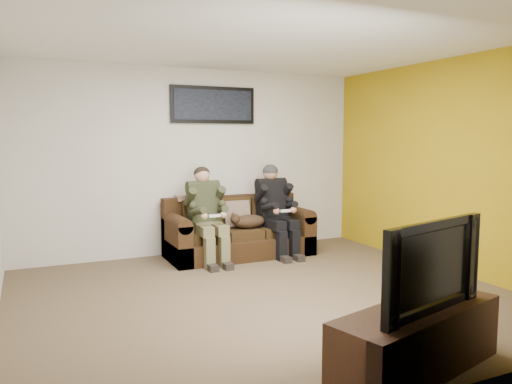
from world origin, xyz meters
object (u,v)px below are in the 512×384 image
sofa (237,233)px  person_left (207,210)px  television (420,264)px  framed_poster (213,105)px  tv_stand (417,340)px  person_right (275,205)px  cat (248,221)px

sofa → person_left: 0.66m
person_left → television: (0.30, -3.61, 0.08)m
person_left → framed_poster: (0.31, 0.56, 1.41)m
person_left → tv_stand: person_left is taller
television → person_left: bearing=79.9°
sofa → framed_poster: 1.85m
television → sofa: bearing=72.0°
person_right → person_left: bearing=-180.0°
framed_poster → tv_stand: framed_poster is taller
framed_poster → person_right: bearing=-38.3°
person_right → television: 3.68m
framed_poster → tv_stand: 4.57m
sofa → cat: bearing=-62.5°
cat → framed_poster: framed_poster is taller
cat → television: size_ratio=0.60×
framed_poster → sofa: bearing=-63.1°
cat → tv_stand: size_ratio=0.45×
television → cat: bearing=70.5°
television → person_right: bearing=63.9°
sofa → television: size_ratio=1.81×
person_right → cat: (-0.42, -0.00, -0.20)m
person_right → framed_poster: (-0.71, 0.56, 1.40)m
person_right → tv_stand: person_right is taller
sofa → person_right: bearing=-17.9°
cat → tv_stand: cat is taller
sofa → tv_stand: sofa is taller
person_right → framed_poster: framed_poster is taller
sofa → tv_stand: (-0.21, -3.77, -0.08)m
sofa → person_left: (-0.51, -0.17, 0.39)m
person_right → television: bearing=-101.2°
cat → tv_stand: 3.63m
sofa → person_left: size_ratio=1.58×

